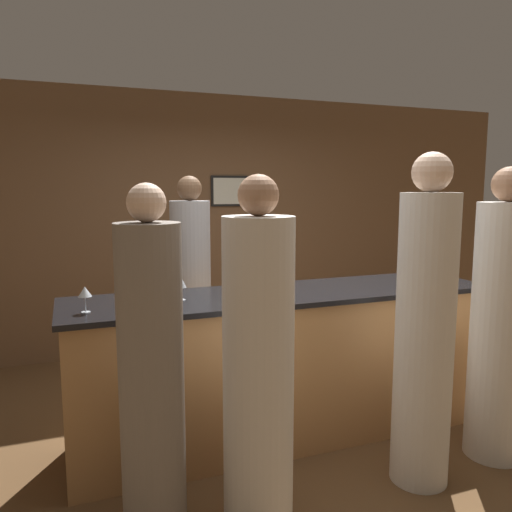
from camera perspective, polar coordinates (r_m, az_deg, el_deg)
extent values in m
plane|color=brown|center=(3.88, 3.38, -19.61)|extent=(14.00, 14.00, 0.00)
cube|color=brown|center=(5.61, -6.08, 3.81)|extent=(8.00, 0.06, 2.80)
cube|color=black|center=(5.64, -2.99, 7.43)|extent=(0.44, 0.02, 0.34)
cube|color=silver|center=(5.63, -2.96, 7.43)|extent=(0.39, 0.00, 0.29)
cube|color=#B27F4C|center=(3.67, 3.45, -12.49)|extent=(2.98, 0.68, 1.02)
cube|color=black|center=(3.52, 3.52, -4.37)|extent=(3.04, 0.74, 0.04)
cylinder|color=#B2B2B7|center=(4.22, -7.41, -5.21)|extent=(0.33, 0.33, 1.68)
sphere|color=brown|center=(4.11, -7.64, 7.68)|extent=(0.20, 0.20, 0.20)
cylinder|color=silver|center=(3.66, 26.13, -7.84)|extent=(0.38, 0.38, 1.69)
sphere|color=#A37556|center=(3.54, 27.06, 7.31)|extent=(0.22, 0.22, 0.22)
cylinder|color=silver|center=(2.65, 0.26, -13.45)|extent=(0.37, 0.37, 1.64)
sphere|color=#A37556|center=(2.47, 0.27, 6.98)|extent=(0.21, 0.21, 0.21)
cylinder|color=gray|center=(2.63, -11.84, -14.08)|extent=(0.33, 0.33, 1.62)
sphere|color=beige|center=(2.45, -12.43, 5.98)|extent=(0.19, 0.19, 0.19)
cylinder|color=silver|center=(3.17, 18.66, -9.21)|extent=(0.34, 0.34, 1.76)
sphere|color=beige|center=(3.04, 19.48, 9.03)|extent=(0.23, 0.23, 0.23)
cylinder|color=black|center=(3.75, 3.35, -1.64)|extent=(0.07, 0.07, 0.22)
cylinder|color=black|center=(3.73, 3.36, 0.54)|extent=(0.03, 0.03, 0.07)
cylinder|color=silver|center=(3.11, 0.16, -5.61)|extent=(0.05, 0.05, 0.00)
cylinder|color=silver|center=(3.10, 0.16, -4.82)|extent=(0.01, 0.01, 0.08)
cone|color=silver|center=(3.08, 0.16, -3.38)|extent=(0.08, 0.08, 0.08)
cylinder|color=silver|center=(3.19, -10.32, -5.38)|extent=(0.05, 0.05, 0.00)
cylinder|color=silver|center=(3.19, -10.34, -4.63)|extent=(0.01, 0.01, 0.08)
cone|color=silver|center=(3.17, -10.37, -3.36)|extent=(0.06, 0.06, 0.06)
cylinder|color=silver|center=(3.49, 2.16, -4.15)|extent=(0.05, 0.05, 0.00)
cylinder|color=silver|center=(3.48, 2.17, -3.48)|extent=(0.01, 0.01, 0.08)
cone|color=silver|center=(3.46, 2.17, -2.20)|extent=(0.07, 0.07, 0.08)
cylinder|color=silver|center=(3.33, -2.24, -4.73)|extent=(0.05, 0.05, 0.00)
cylinder|color=silver|center=(3.32, -2.25, -3.97)|extent=(0.01, 0.01, 0.09)
cone|color=silver|center=(3.30, -2.26, -2.60)|extent=(0.06, 0.06, 0.08)
cylinder|color=silver|center=(3.10, -18.87, -6.09)|extent=(0.05, 0.05, 0.00)
cylinder|color=silver|center=(3.09, -18.91, -5.23)|extent=(0.01, 0.01, 0.09)
cone|color=silver|center=(3.07, -18.97, -3.87)|extent=(0.08, 0.08, 0.06)
cylinder|color=silver|center=(3.28, -8.50, -4.99)|extent=(0.05, 0.05, 0.00)
cylinder|color=silver|center=(3.27, -8.51, -4.28)|extent=(0.01, 0.01, 0.08)
cone|color=silver|center=(3.26, -8.54, -2.99)|extent=(0.07, 0.07, 0.07)
cylinder|color=silver|center=(4.05, 17.70, -2.85)|extent=(0.05, 0.05, 0.00)
cylinder|color=silver|center=(4.04, 17.73, -2.27)|extent=(0.01, 0.01, 0.08)
cone|color=silver|center=(4.03, 17.77, -1.33)|extent=(0.08, 0.08, 0.06)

